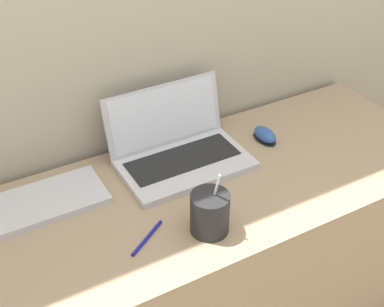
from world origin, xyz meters
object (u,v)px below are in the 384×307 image
at_px(laptop, 178,148).
at_px(pen, 147,238).
at_px(drink_cup, 210,212).
at_px(external_keyboard, 37,204).
at_px(computer_mouse, 265,135).

relative_size(laptop, pen, 3.20).
xyz_separation_m(drink_cup, pen, (-0.16, 0.05, -0.05)).
bearing_deg(pen, laptop, 48.72).
distance_m(laptop, pen, 0.36).
xyz_separation_m(drink_cup, external_keyboard, (-0.37, 0.31, -0.05)).
height_order(drink_cup, external_keyboard, drink_cup).
height_order(laptop, pen, laptop).
relative_size(drink_cup, pen, 1.60).
bearing_deg(external_keyboard, drink_cup, -40.20).
bearing_deg(computer_mouse, external_keyboard, 177.39).
relative_size(laptop, external_keyboard, 1.03).
height_order(external_keyboard, pen, external_keyboard).
height_order(laptop, drink_cup, laptop).
height_order(laptop, external_keyboard, laptop).
distance_m(laptop, computer_mouse, 0.30).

